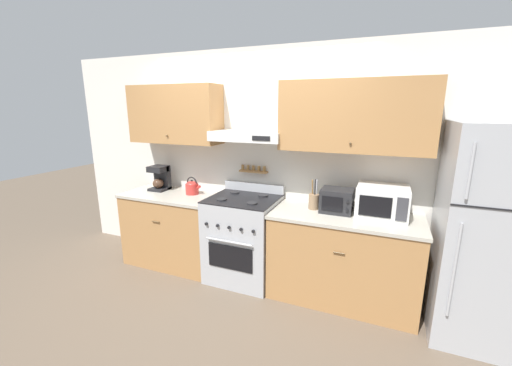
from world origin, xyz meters
The scene contains 11 objects.
ground_plane centered at (0.00, 0.00, 0.00)m, with size 16.00×16.00×0.00m, color brown.
wall_back centered at (0.06, 0.62, 1.47)m, with size 5.20×0.46×2.55m.
counter_left centered at (-0.96, 0.34, 0.45)m, with size 1.17×0.66×0.90m.
counter_right centered at (1.09, 0.34, 0.45)m, with size 1.43×0.66×0.90m.
stove_range centered at (0.00, 0.32, 0.48)m, with size 0.74×0.69×1.05m.
refrigerator centered at (2.23, 0.27, 0.91)m, with size 0.73×0.78×1.81m.
tea_kettle centered at (-0.71, 0.41, 0.98)m, with size 0.20×0.16×0.21m.
coffee_maker centered at (-1.20, 0.43, 1.05)m, with size 0.21×0.22×0.31m.
microwave centered at (1.41, 0.43, 1.04)m, with size 0.46×0.38×0.30m.
utensil_crock centered at (0.76, 0.41, 0.98)m, with size 0.11×0.11×0.31m.
toaster_oven centered at (0.99, 0.41, 1.01)m, with size 0.31×0.28×0.23m.
Camera 1 is at (1.40, -2.66, 1.92)m, focal length 22.00 mm.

